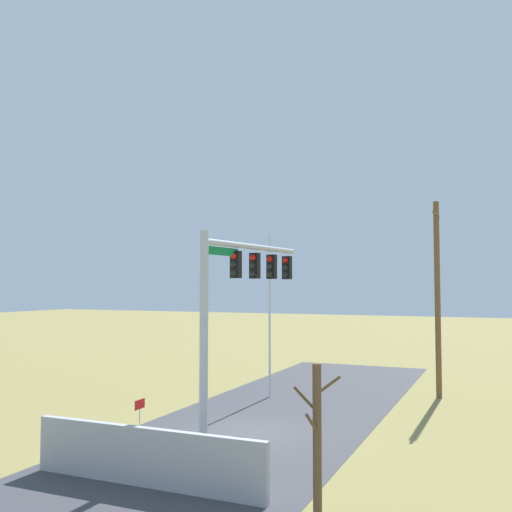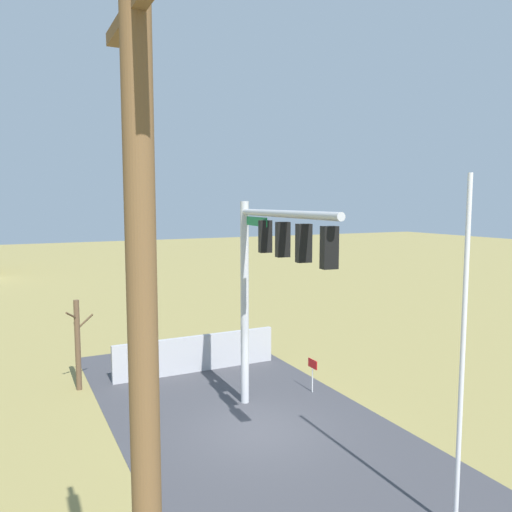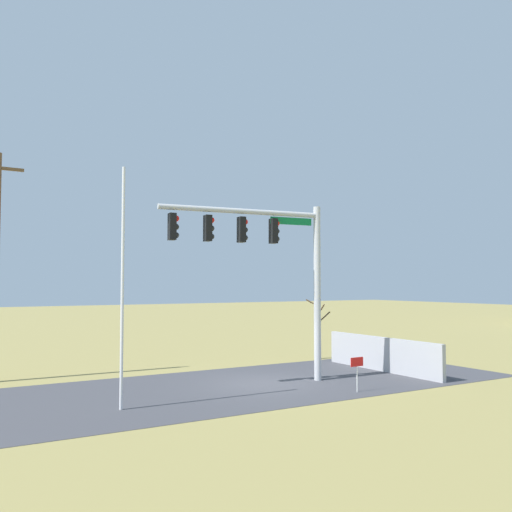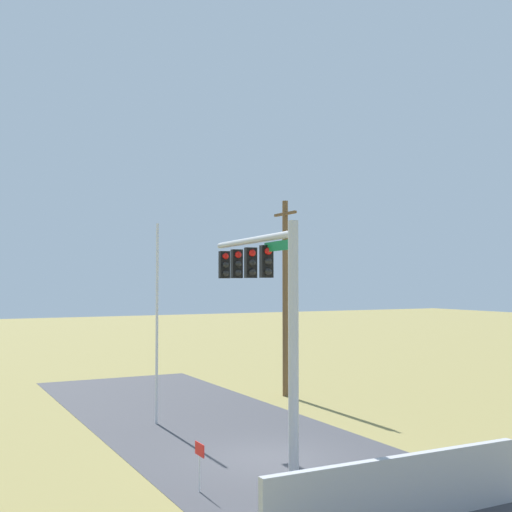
{
  "view_description": "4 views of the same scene",
  "coord_description": "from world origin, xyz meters",
  "px_view_note": "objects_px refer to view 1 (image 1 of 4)",
  "views": [
    {
      "loc": [
        18.32,
        8.23,
        5.09
      ],
      "look_at": [
        -1.8,
        -0.44,
        6.25
      ],
      "focal_mm": 39.77,
      "sensor_mm": 36.0,
      "label": 1
    },
    {
      "loc": [
        -13.15,
        6.59,
        6.84
      ],
      "look_at": [
        -0.85,
        0.51,
        5.41
      ],
      "focal_mm": 35.68,
      "sensor_mm": 36.0,
      "label": 2
    },
    {
      "loc": [
        -11.06,
        -18.07,
        3.82
      ],
      "look_at": [
        -0.76,
        -0.7,
        4.84
      ],
      "focal_mm": 38.39,
      "sensor_mm": 36.0,
      "label": 3
    },
    {
      "loc": [
        17.2,
        -9.47,
        5.27
      ],
      "look_at": [
        -2.1,
        0.52,
        6.11
      ],
      "focal_mm": 45.72,
      "sensor_mm": 36.0,
      "label": 4
    }
  ],
  "objects_px": {
    "flagpole": "(270,316)",
    "bare_tree": "(317,436)",
    "open_sign": "(140,409)",
    "utility_pole": "(437,295)",
    "signal_mast": "(238,289)"
  },
  "relations": [
    {
      "from": "bare_tree",
      "to": "open_sign",
      "type": "relative_size",
      "value": 2.74
    },
    {
      "from": "flagpole",
      "to": "bare_tree",
      "type": "distance_m",
      "value": 13.57
    },
    {
      "from": "flagpole",
      "to": "bare_tree",
      "type": "xyz_separation_m",
      "value": [
        12.02,
        5.98,
        -1.98
      ]
    },
    {
      "from": "utility_pole",
      "to": "flagpole",
      "type": "bearing_deg",
      "value": -68.12
    },
    {
      "from": "signal_mast",
      "to": "flagpole",
      "type": "xyz_separation_m",
      "value": [
        -6.14,
        -1.26,
        -1.26
      ]
    },
    {
      "from": "flagpole",
      "to": "utility_pole",
      "type": "distance_m",
      "value": 7.78
    },
    {
      "from": "signal_mast",
      "to": "bare_tree",
      "type": "height_order",
      "value": "signal_mast"
    },
    {
      "from": "signal_mast",
      "to": "bare_tree",
      "type": "xyz_separation_m",
      "value": [
        5.88,
        4.72,
        -3.24
      ]
    },
    {
      "from": "bare_tree",
      "to": "signal_mast",
      "type": "bearing_deg",
      "value": -141.22
    },
    {
      "from": "utility_pole",
      "to": "open_sign",
      "type": "distance_m",
      "value": 14.42
    },
    {
      "from": "signal_mast",
      "to": "bare_tree",
      "type": "distance_m",
      "value": 8.21
    },
    {
      "from": "utility_pole",
      "to": "signal_mast",
      "type": "bearing_deg",
      "value": -33.2
    },
    {
      "from": "flagpole",
      "to": "open_sign",
      "type": "height_order",
      "value": "flagpole"
    },
    {
      "from": "flagpole",
      "to": "bare_tree",
      "type": "height_order",
      "value": "flagpole"
    },
    {
      "from": "signal_mast",
      "to": "open_sign",
      "type": "distance_m",
      "value": 5.29
    }
  ]
}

